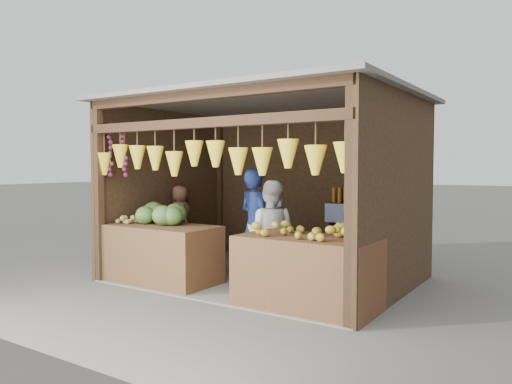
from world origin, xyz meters
TOP-DOWN VIEW (x-y plane):
  - ground at (0.00, 0.00)m, footprint 80.00×80.00m
  - stall_structure at (-0.03, -0.04)m, footprint 4.30×3.30m
  - back_shelf at (1.05, 1.28)m, footprint 1.25×0.32m
  - counter_left at (-1.09, -1.02)m, footprint 1.60×0.85m
  - counter_right at (1.22, -1.03)m, footprint 1.63×0.85m
  - stool at (-1.67, -0.00)m, footprint 0.36×0.36m
  - man_standing at (-0.02, -0.25)m, footprint 0.70×0.58m
  - woman_standing at (0.31, -0.35)m, footprint 0.83×0.72m
  - vendor_seated at (-1.67, -0.00)m, footprint 0.59×0.52m
  - melon_pile at (-1.18, -0.93)m, footprint 1.00×0.50m
  - tanfruit_pile at (-1.67, -1.10)m, footprint 0.34×0.40m
  - mango_pile at (1.27, -1.04)m, footprint 1.40×0.64m

SIDE VIEW (x-z plane):
  - ground at x=0.00m, z-range 0.00..0.00m
  - stool at x=-1.67m, z-range 0.00..0.33m
  - counter_left at x=-1.09m, z-range 0.00..0.83m
  - counter_right at x=1.22m, z-range 0.00..0.84m
  - woman_standing at x=0.31m, z-range 0.00..1.48m
  - man_standing at x=-0.02m, z-range 0.00..1.64m
  - vendor_seated at x=-1.67m, z-range 0.33..1.36m
  - back_shelf at x=1.05m, z-range 0.21..1.54m
  - tanfruit_pile at x=-1.67m, z-range 0.83..0.96m
  - mango_pile at x=1.27m, z-range 0.84..1.06m
  - melon_pile at x=-1.18m, z-range 0.83..1.15m
  - stall_structure at x=-0.03m, z-range 0.34..3.00m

